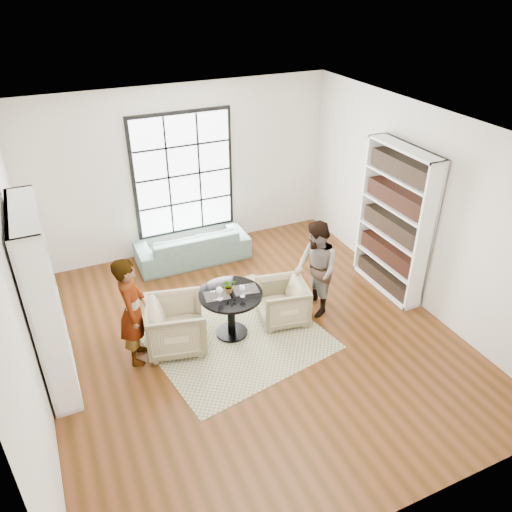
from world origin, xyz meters
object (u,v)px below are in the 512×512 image
sofa (193,246)px  person_right (316,269)px  person_left (133,311)px  armchair_left (176,325)px  flower_centerpiece (229,286)px  wine_glass_left (220,291)px  pedestal_table (231,305)px  wine_glass_right (242,289)px  armchair_right (282,302)px

sofa → person_right: 2.59m
person_left → person_right: size_ratio=1.03×
armchair_left → flower_centerpiece: 0.90m
wine_glass_left → sofa: bearing=81.7°
pedestal_table → armchair_left: armchair_left is taller
wine_glass_right → person_right: bearing=6.4°
pedestal_table → armchair_left: bearing=175.5°
armchair_right → wine_glass_right: wine_glass_right is taller
armchair_left → wine_glass_right: 1.05m
person_right → flower_centerpiece: size_ratio=7.41×
sofa → wine_glass_right: (-0.03, -2.38, 0.55)m
armchair_left → flower_centerpiece: size_ratio=3.97×
sofa → wine_glass_left: bearing=82.3°
person_right → armchair_left: bearing=-85.5°
flower_centerpiece → armchair_right: bearing=-2.0°
armchair_left → wine_glass_right: (0.91, -0.20, 0.48)m
armchair_right → wine_glass_left: size_ratio=3.47×
wine_glass_right → flower_centerpiece: size_ratio=0.88×
pedestal_table → wine_glass_left: size_ratio=4.39×
person_right → pedestal_table: bearing=-83.8°
person_left → wine_glass_left: person_left is taller
sofa → person_right: bearing=119.2°
person_left → wine_glass_left: bearing=-78.9°
person_right → flower_centerpiece: 1.38m
armchair_right → person_right: bearing=100.9°
pedestal_table → armchair_right: pedestal_table is taller
sofa → wine_glass_left: size_ratio=9.79×
armchair_right → person_left: size_ratio=0.45×
person_right → wine_glass_right: (-1.24, -0.14, 0.09)m
person_right → wine_glass_right: bearing=-77.5°
person_left → wine_glass_right: 1.48m
person_left → wine_glass_right: (1.46, -0.20, 0.06)m
pedestal_table → wine_glass_right: size_ratio=4.97×
pedestal_table → wine_glass_left: 0.40m
pedestal_table → person_right: person_right is taller
wine_glass_left → wine_glass_right: size_ratio=1.13×
flower_centerpiece → person_left: bearing=178.7°
wine_glass_left → flower_centerpiece: size_ratio=1.00×
wine_glass_left → wine_glass_right: (0.31, -0.06, -0.02)m
person_right → wine_glass_left: (-1.55, -0.08, 0.11)m
sofa → flower_centerpiece: flower_centerpiece is taller
armchair_left → person_left: 0.69m
armchair_right → person_right: person_right is taller
person_left → wine_glass_right: size_ratio=8.68×
armchair_left → person_right: size_ratio=0.54×
person_right → person_left: bearing=-85.2°
flower_centerpiece → wine_glass_left: bearing=-148.3°
flower_centerpiece → sofa: bearing=85.8°
person_left → flower_centerpiece: 1.33m
armchair_right → wine_glass_left: bearing=-74.6°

